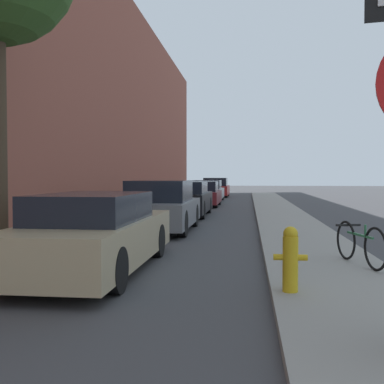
{
  "coord_description": "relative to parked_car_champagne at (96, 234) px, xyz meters",
  "views": [
    {
      "loc": [
        1.6,
        0.81,
        1.59
      ],
      "look_at": [
        0.3,
        11.53,
        1.21
      ],
      "focal_mm": 43.42,
      "sensor_mm": 36.0,
      "label": 1
    }
  ],
  "objects": [
    {
      "name": "sidewalk_right",
      "position": [
        3.81,
        7.78,
        -0.57
      ],
      "size": [
        2.0,
        52.0,
        0.12
      ],
      "color": "gray",
      "rests_on": "ground"
    },
    {
      "name": "parked_car_champagne",
      "position": [
        0.0,
        0.0,
        0.0
      ],
      "size": [
        1.68,
        4.64,
        1.3
      ],
      "color": "black",
      "rests_on": "ground"
    },
    {
      "name": "sidewalk_left",
      "position": [
        -1.99,
        7.78,
        -0.57
      ],
      "size": [
        2.0,
        52.0,
        0.12
      ],
      "color": "gray",
      "rests_on": "ground"
    },
    {
      "name": "bicycle",
      "position": [
        4.33,
        0.47,
        -0.16
      ],
      "size": [
        0.55,
        1.63,
        0.68
      ],
      "rotation": [
        0.0,
        0.0,
        0.25
      ],
      "color": "black",
      "rests_on": "sidewalk_right"
    },
    {
      "name": "parked_car_maroon",
      "position": [
        0.06,
        16.64,
        -0.0
      ],
      "size": [
        1.9,
        4.17,
        1.3
      ],
      "color": "black",
      "rests_on": "ground"
    },
    {
      "name": "parked_car_silver",
      "position": [
        -0.05,
        21.62,
        0.0
      ],
      "size": [
        1.9,
        4.4,
        1.31
      ],
      "color": "black",
      "rests_on": "ground"
    },
    {
      "name": "ground_plane",
      "position": [
        0.91,
        7.78,
        -0.63
      ],
      "size": [
        120.0,
        120.0,
        0.0
      ],
      "primitive_type": "plane",
      "color": "#3D3D3F"
    },
    {
      "name": "fire_hydrant",
      "position": [
        3.04,
        -1.47,
        -0.08
      ],
      "size": [
        0.42,
        0.2,
        0.83
      ],
      "color": "gold",
      "rests_on": "sidewalk_right"
    },
    {
      "name": "parked_car_grey",
      "position": [
        0.02,
        5.65,
        0.06
      ],
      "size": [
        1.81,
        4.12,
        1.46
      ],
      "color": "black",
      "rests_on": "ground"
    },
    {
      "name": "parked_car_black",
      "position": [
        0.05,
        10.76,
        0.03
      ],
      "size": [
        1.77,
        4.55,
        1.36
      ],
      "color": "black",
      "rests_on": "ground"
    },
    {
      "name": "building_facade_left",
      "position": [
        -3.34,
        7.78,
        4.35
      ],
      "size": [
        0.7,
        52.0,
        9.97
      ],
      "color": "brown",
      "rests_on": "ground"
    },
    {
      "name": "parked_car_red",
      "position": [
        0.07,
        27.55,
        0.04
      ],
      "size": [
        1.9,
        4.49,
        1.44
      ],
      "color": "black",
      "rests_on": "ground"
    }
  ]
}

